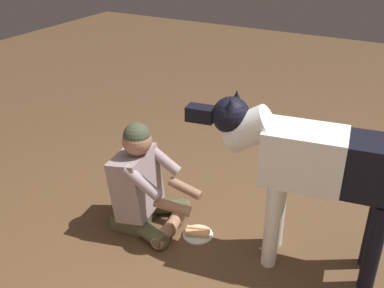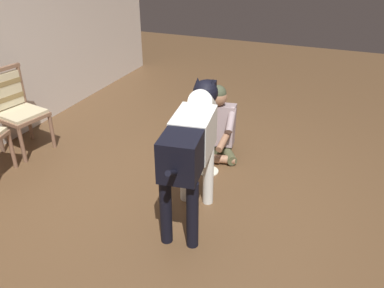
% 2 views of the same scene
% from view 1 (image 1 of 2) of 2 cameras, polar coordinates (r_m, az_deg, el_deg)
% --- Properties ---
extents(ground_plane, '(12.83, 12.83, 0.00)m').
position_cam_1_polar(ground_plane, '(3.28, 8.92, -13.11)').
color(ground_plane, brown).
extents(person_sitting_on_floor, '(0.66, 0.57, 0.83)m').
position_cam_1_polar(person_sitting_on_floor, '(3.30, -6.28, -5.22)').
color(person_sitting_on_floor, '#4E5134').
rests_on(person_sitting_on_floor, ground).
extents(large_dog, '(1.51, 0.42, 1.14)m').
position_cam_1_polar(large_dog, '(2.82, 14.93, -2.45)').
color(large_dog, silver).
rests_on(large_dog, ground).
extents(hot_dog_on_plate, '(0.22, 0.22, 0.06)m').
position_cam_1_polar(hot_dog_on_plate, '(3.35, 0.73, -11.19)').
color(hot_dog_on_plate, silver).
rests_on(hot_dog_on_plate, ground).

